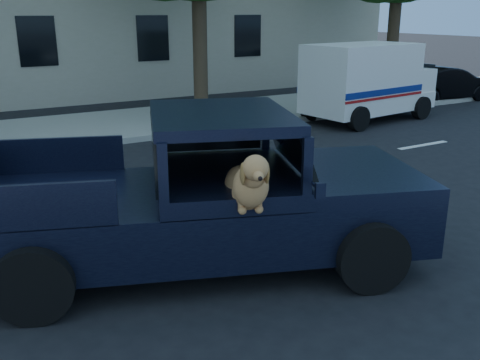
# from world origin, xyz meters

# --- Properties ---
(ground) EXTENTS (120.00, 120.00, 0.00)m
(ground) POSITION_xyz_m (0.00, 0.00, 0.00)
(ground) COLOR black
(ground) RESTS_ON ground
(far_sidewalk) EXTENTS (60.00, 4.00, 0.15)m
(far_sidewalk) POSITION_xyz_m (0.00, 9.20, 0.07)
(far_sidewalk) COLOR gray
(far_sidewalk) RESTS_ON ground
(lane_stripes) EXTENTS (21.60, 0.14, 0.01)m
(lane_stripes) POSITION_xyz_m (2.00, 3.40, 0.01)
(lane_stripes) COLOR silver
(lane_stripes) RESTS_ON ground
(pickup_truck) EXTENTS (5.95, 3.90, 1.99)m
(pickup_truck) POSITION_xyz_m (0.39, 0.40, 0.67)
(pickup_truck) COLOR black
(pickup_truck) RESTS_ON ground
(mail_truck) EXTENTS (4.30, 2.51, 2.25)m
(mail_truck) POSITION_xyz_m (8.98, 6.55, 0.98)
(mail_truck) COLOR silver
(mail_truck) RESTS_ON ground
(parked_sedan) EXTENTS (1.73, 3.86, 1.23)m
(parked_sedan) POSITION_xyz_m (14.03, 7.83, 0.62)
(parked_sedan) COLOR black
(parked_sedan) RESTS_ON ground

